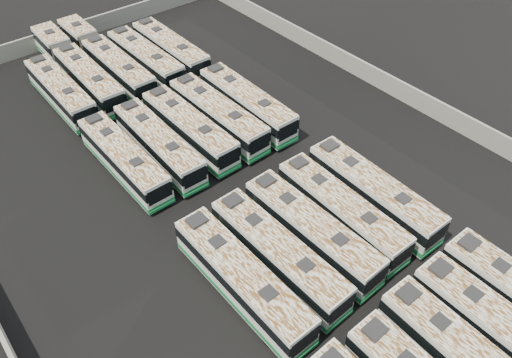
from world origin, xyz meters
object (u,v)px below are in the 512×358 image
(bus_midfront_center, at_px, (311,231))
(bus_midfront_far_right, at_px, (373,193))
(bus_midfront_right, at_px, (341,211))
(bus_back_far_right, at_px, (171,50))
(bus_back_far_left, at_px, (61,92))
(bus_back_right, at_px, (146,59))
(bus_midfront_far_left, at_px, (242,280))
(bus_midback_center, at_px, (190,129))
(bus_back_center, at_px, (105,58))
(bus_midback_far_left, at_px, (124,159))
(bus_back_left, at_px, (77,67))
(bus_midback_left, at_px, (159,144))
(bus_midfront_left, at_px, (278,255))
(bus_midback_right, at_px, (218,115))
(bus_front_right, at_px, (505,337))
(bus_midback_far_right, at_px, (247,103))

(bus_midfront_center, bearing_deg, bus_midfront_far_right, -3.31)
(bus_midfront_right, bearing_deg, bus_back_far_right, 84.74)
(bus_back_far_left, xyz_separation_m, bus_back_right, (10.59, 0.18, 0.03))
(bus_midfront_far_right, relative_size, bus_back_far_right, 1.01)
(bus_midfront_center, bearing_deg, bus_midfront_far_left, 179.90)
(bus_midfront_center, distance_m, bus_midback_center, 17.19)
(bus_midfront_center, xyz_separation_m, bus_back_center, (-0.00, 35.10, -0.02))
(bus_midback_far_left, relative_size, bus_back_far_left, 0.99)
(bus_back_left, bearing_deg, bus_midback_center, -77.49)
(bus_back_far_right, bearing_deg, bus_back_center, 153.67)
(bus_midfront_far_right, height_order, bus_midback_left, bus_midfront_far_right)
(bus_midback_left, bearing_deg, bus_midback_far_left, 178.05)
(bus_midfront_far_left, xyz_separation_m, bus_midback_far_left, (-0.12, 17.38, -0.08))
(bus_back_far_left, relative_size, bus_back_center, 0.64)
(bus_back_far_right, bearing_deg, bus_midback_left, -126.08)
(bus_midfront_center, distance_m, bus_back_left, 35.32)
(bus_midfront_left, relative_size, bus_midfront_right, 1.01)
(bus_back_far_left, distance_m, bus_back_right, 10.59)
(bus_midback_far_left, bearing_deg, bus_back_far_right, 45.18)
(bus_midfront_far_left, bearing_deg, bus_midback_center, 67.62)
(bus_midfront_far_left, height_order, bus_midback_far_left, bus_midfront_far_left)
(bus_midback_far_left, xyz_separation_m, bus_back_left, (3.62, 17.92, 0.04))
(bus_midfront_far_left, xyz_separation_m, bus_back_far_right, (14.07, 31.83, -0.02))
(bus_back_center, relative_size, bus_back_far_right, 1.53)
(bus_midfront_far_right, xyz_separation_m, bus_midback_center, (-7.05, 17.43, -0.04))
(bus_midfront_center, relative_size, bus_midback_right, 0.99)
(bus_midfront_far_right, bearing_deg, bus_midback_far_left, 130.37)
(bus_midback_far_left, bearing_deg, bus_back_right, 53.00)
(bus_midback_far_left, height_order, bus_midback_center, bus_midback_center)
(bus_back_far_left, bearing_deg, bus_midfront_right, -71.25)
(bus_midback_right, distance_m, bus_back_far_left, 17.74)
(bus_midfront_right, bearing_deg, bus_midfront_far_right, -3.30)
(bus_back_center, bearing_deg, bus_midfront_far_right, -78.59)
(bus_midback_far_left, xyz_separation_m, bus_back_center, (7.19, 17.87, 0.02))
(bus_midfront_left, bearing_deg, bus_back_far_right, 70.49)
(bus_midfront_far_right, relative_size, bus_back_right, 1.02)
(bus_front_right, bearing_deg, bus_back_center, 94.30)
(bus_front_right, xyz_separation_m, bus_midfront_far_right, (3.60, 14.41, -0.01))
(bus_midback_far_left, height_order, bus_midback_left, bus_midback_left)
(bus_midfront_far_left, bearing_deg, bus_midfront_left, 1.08)
(bus_midfront_right, bearing_deg, bus_back_center, 96.75)
(bus_front_right, relative_size, bus_back_far_right, 1.02)
(bus_midfront_center, height_order, bus_back_left, bus_midfront_center)
(bus_midback_center, bearing_deg, bus_front_right, -84.55)
(bus_midfront_left, height_order, bus_back_far_left, bus_midfront_left)
(bus_back_left, bearing_deg, bus_midfront_right, -77.47)
(bus_midfront_left, xyz_separation_m, bus_midfront_right, (6.99, 0.12, -0.03))
(bus_front_right, bearing_deg, bus_midfront_right, 90.41)
(bus_midback_center, relative_size, bus_back_left, 0.64)
(bus_midback_far_right, xyz_separation_m, bus_back_left, (-10.60, 18.21, -0.04))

